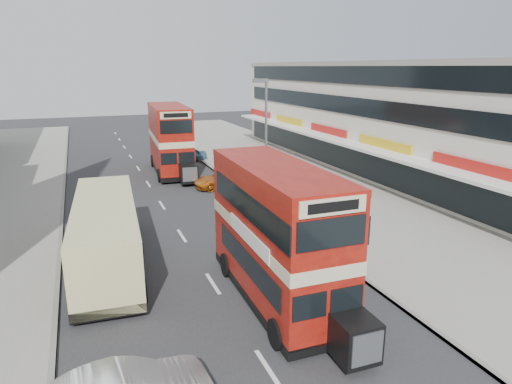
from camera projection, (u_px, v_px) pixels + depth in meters
name	position (u px, v px, depth m)	size (l,w,h in m)	color
road_surface	(162.00, 205.00, 29.75)	(12.00, 90.00, 0.01)	#28282B
pavement_right	(321.00, 187.00, 33.97)	(12.00, 90.00, 0.15)	gray
kerb_left	(62.00, 215.00, 27.58)	(0.20, 90.00, 0.16)	gray
kerb_right	(248.00, 195.00, 31.89)	(0.20, 90.00, 0.16)	gray
commercial_row	(396.00, 118.00, 37.33)	(9.90, 46.20, 9.30)	beige
street_lamp	(265.00, 132.00, 28.98)	(1.00, 0.20, 8.12)	slate
bus_main	(277.00, 234.00, 17.06)	(2.74, 9.47, 5.19)	black
bus_second	(170.00, 139.00, 38.23)	(3.35, 10.21, 5.54)	black
coach	(106.00, 232.00, 20.37)	(3.34, 10.63, 2.78)	black
car_right_a	(254.00, 205.00, 27.94)	(1.63, 4.02, 1.17)	#AA1111
car_right_b	(224.00, 180.00, 33.91)	(2.06, 4.47, 1.24)	#BD5A12
car_right_c	(188.00, 155.00, 43.40)	(1.45, 3.61, 1.23)	teal
pedestrian_near	(304.00, 196.00, 27.78)	(0.72, 0.49, 1.95)	gray
cyclist	(225.00, 194.00, 29.44)	(0.77, 1.66, 2.25)	gray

